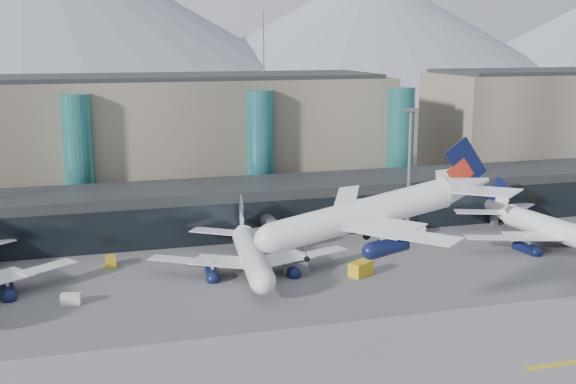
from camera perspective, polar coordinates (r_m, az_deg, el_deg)
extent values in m
plane|color=#515154|center=(99.73, 5.56, -11.27)|extent=(900.00, 900.00, 0.00)
cube|color=gold|center=(96.96, 20.33, -12.68)|extent=(8.00, 1.00, 0.02)
cube|color=black|center=(150.96, -2.55, -1.15)|extent=(170.00, 18.00, 10.00)
cube|color=black|center=(142.81, -1.70, -2.32)|extent=(170.00, 0.40, 8.00)
cylinder|color=slate|center=(140.79, -1.48, -2.44)|extent=(2.80, 14.00, 2.80)
cube|color=slate|center=(141.57, -1.48, -3.62)|extent=(1.20, 1.20, 2.40)
cylinder|color=slate|center=(160.55, 16.05, -1.10)|extent=(2.80, 14.00, 2.80)
cube|color=slate|center=(161.23, 15.98, -2.14)|extent=(1.20, 1.20, 2.40)
cube|color=gray|center=(176.83, -12.99, 3.79)|extent=(130.00, 30.00, 30.00)
cube|color=black|center=(175.37, -13.23, 8.81)|extent=(123.50, 28.00, 1.00)
cube|color=gray|center=(219.00, 20.27, 4.89)|extent=(70.00, 30.00, 30.00)
cube|color=black|center=(217.82, 20.56, 8.94)|extent=(66.50, 28.00, 1.00)
cylinder|color=#287172|center=(160.90, -16.18, 2.48)|extent=(6.40, 6.40, 28.00)
cylinder|color=#287172|center=(165.68, -2.21, 3.21)|extent=(6.40, 6.40, 28.00)
cylinder|color=#287172|center=(177.33, 8.85, 3.65)|extent=(6.40, 6.40, 28.00)
cylinder|color=slate|center=(180.48, -1.96, 11.58)|extent=(0.40, 0.40, 16.00)
cone|color=gray|center=(465.85, -19.88, 13.24)|extent=(400.00, 400.00, 110.00)
cone|color=gray|center=(503.97, 6.65, 12.29)|extent=(340.00, 340.00, 85.00)
cylinder|color=slate|center=(150.15, 9.54, 1.55)|extent=(0.70, 0.70, 25.00)
cube|color=slate|center=(148.40, 9.71, 6.42)|extent=(3.00, 1.20, 0.60)
cylinder|color=silver|center=(87.69, 6.94, -0.76)|extent=(22.22, 3.97, 3.67)
ellipsoid|color=silver|center=(83.90, -0.01, -1.26)|extent=(5.19, 3.74, 3.67)
cone|color=silver|center=(94.24, 14.90, -0.08)|extent=(6.38, 3.76, 3.67)
cube|color=silver|center=(81.56, 10.19, -2.28)|extent=(11.73, 16.60, 0.18)
cylinder|color=#0C1234|center=(83.13, 8.77, -3.29)|extent=(4.46, 2.08, 2.02)
cube|color=silver|center=(90.56, 16.37, -0.52)|extent=(6.74, 8.74, 0.15)
cube|color=silver|center=(95.53, 5.89, -0.05)|extent=(11.41, 16.65, 0.18)
cylinder|color=#0C1234|center=(93.76, 5.60, -1.45)|extent=(4.46, 2.08, 2.02)
cube|color=silver|center=(97.91, 13.55, 0.55)|extent=(6.59, 8.77, 0.15)
cube|color=#0C1234|center=(93.86, 15.16, 1.69)|extent=(5.49, 0.29, 6.47)
cube|color=#B02615|center=(93.56, 14.63, 1.00)|extent=(3.67, 0.31, 3.54)
cylinder|color=slate|center=(85.47, 2.13, -2.67)|extent=(0.15, 0.15, 2.94)
cylinder|color=black|center=(85.81, 2.12, -3.50)|extent=(0.66, 0.24, 0.65)
cylinder|color=black|center=(87.02, 8.04, -3.39)|extent=(0.84, 0.34, 0.84)
cylinder|color=black|center=(90.89, 6.87, -2.69)|extent=(0.84, 0.34, 0.84)
cube|color=silver|center=(124.90, -20.51, -5.09)|extent=(19.53, 16.30, 0.22)
cylinder|color=#0C1234|center=(123.94, -21.43, -6.40)|extent=(3.32, 5.72, 2.45)
cylinder|color=silver|center=(123.95, -2.98, -4.27)|extent=(6.83, 25.31, 4.14)
ellipsoid|color=silver|center=(112.10, -2.18, -6.04)|extent=(4.75, 6.22, 4.14)
cone|color=silver|center=(139.31, -3.79, -2.36)|extent=(4.89, 7.55, 4.14)
cube|color=silver|center=(127.17, 0.93, -4.15)|extent=(18.86, 11.50, 0.21)
cylinder|color=#0C1234|center=(126.06, 0.09, -5.30)|extent=(2.81, 5.22, 2.28)
cube|color=silver|center=(139.86, -1.76, -2.19)|extent=(9.95, 6.76, 0.17)
cube|color=silver|center=(125.15, -7.15, -4.51)|extent=(18.42, 14.45, 0.21)
cylinder|color=#0C1234|center=(124.51, -6.10, -5.59)|extent=(2.81, 5.22, 2.28)
cube|color=silver|center=(138.83, -5.85, -2.36)|extent=(9.69, 8.18, 0.17)
cube|color=slate|center=(138.87, -3.83, -1.00)|extent=(0.92, 6.18, 7.29)
cube|color=silver|center=(138.12, -3.77, -1.60)|extent=(0.74, 4.15, 3.99)
cylinder|color=slate|center=(116.48, -2.43, -6.73)|extent=(0.17, 0.17, 3.31)
cylinder|color=black|center=(116.95, -2.42, -7.40)|extent=(0.34, 0.76, 0.74)
cylinder|color=black|center=(126.49, -1.89, -5.88)|extent=(0.47, 0.98, 0.95)
cylinder|color=black|center=(125.93, -4.15, -5.99)|extent=(0.47, 0.98, 0.95)
cylinder|color=silver|center=(148.65, 19.95, -2.14)|extent=(7.91, 26.55, 4.34)
cone|color=silver|center=(160.72, 15.81, -0.76)|extent=(5.33, 8.01, 4.34)
cylinder|color=#0C1234|center=(154.53, 21.68, -2.87)|extent=(3.09, 5.52, 2.39)
cube|color=silver|center=(164.04, 17.23, -0.52)|extent=(10.08, 8.74, 0.17)
cube|color=silver|center=(143.94, 16.72, -2.67)|extent=(19.76, 11.58, 0.22)
cylinder|color=#0C1234|center=(144.88, 17.73, -3.54)|extent=(3.09, 5.52, 2.39)
cube|color=silver|center=(157.41, 14.35, -0.87)|extent=(10.43, 6.86, 0.17)
cube|color=#0C1234|center=(160.29, 15.80, 0.47)|extent=(1.15, 6.46, 7.64)
cube|color=silver|center=(159.71, 16.03, -0.06)|extent=(0.90, 4.34, 4.18)
cylinder|color=black|center=(152.26, 20.25, -3.53)|extent=(0.52, 1.03, 0.99)
cylinder|color=black|center=(148.74, 18.81, -3.78)|extent=(0.52, 1.03, 0.99)
cube|color=silver|center=(114.95, -16.78, -8.10)|extent=(3.12, 2.09, 1.63)
cube|color=gold|center=(131.62, -13.83, -5.34)|extent=(1.91, 3.03, 1.72)
cube|color=#535459|center=(123.50, 0.69, -6.00)|extent=(4.67, 3.84, 2.29)
cube|color=silver|center=(151.91, 10.49, -2.88)|extent=(2.48, 3.26, 1.65)
cube|color=silver|center=(141.72, 8.07, -3.96)|extent=(1.75, 2.38, 1.24)
cube|color=gold|center=(123.46, 5.77, -6.04)|extent=(4.89, 4.24, 2.40)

